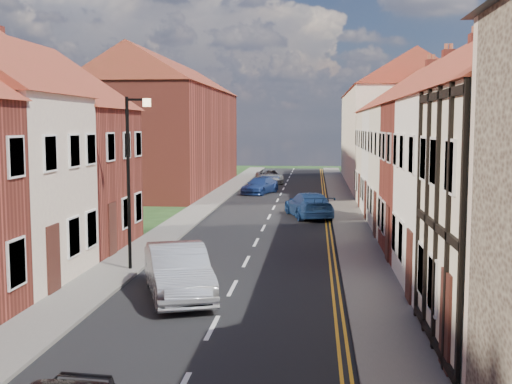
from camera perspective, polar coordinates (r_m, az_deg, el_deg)
name	(u,v)px	position (r m, az deg, el deg)	size (l,w,h in m)	color
road	(263,228)	(32.21, 0.66, -3.23)	(7.00, 90.00, 0.02)	black
pavement_left	(177,226)	(32.85, -7.02, -3.01)	(1.80, 90.00, 0.12)	gray
pavement_right	(352,228)	(32.15, 8.51, -3.22)	(1.80, 90.00, 0.12)	gray
cottage_r_cream_mid	(493,143)	(26.08, 20.31, 4.12)	(8.30, 5.20, 9.00)	maroon
cottage_r_pink	(461,140)	(31.33, 17.76, 4.44)	(8.30, 6.00, 9.00)	white
cottage_r_white_far	(439,138)	(36.62, 15.95, 4.68)	(8.30, 5.20, 9.00)	white
cottage_r_cream_far	(423,136)	(41.94, 14.59, 4.84)	(8.30, 6.00, 9.00)	white
cottage_l_pink	(27,144)	(28.18, -19.67, 4.03)	(8.30, 6.30, 8.80)	maroon
block_right_far	(394,124)	(57.09, 12.15, 5.96)	(8.30, 24.20, 10.50)	white
block_left_far	(170,124)	(53.04, -7.67, 6.05)	(8.30, 24.20, 10.50)	maroon
lamppost	(131,172)	(22.67, -11.07, 1.77)	(0.88, 0.15, 6.00)	black
car_mid	(178,271)	(19.49, -6.95, -7.01)	(1.66, 4.77, 1.57)	#A8A9AF
car_far	(260,186)	(48.30, 0.37, 0.56)	(1.72, 4.22, 1.23)	navy
car_distant	(269,176)	(56.99, 1.20, 1.40)	(2.09, 4.52, 1.26)	#929699
car_far_b	(309,205)	(35.97, 4.71, -1.15)	(2.00, 4.92, 1.43)	navy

